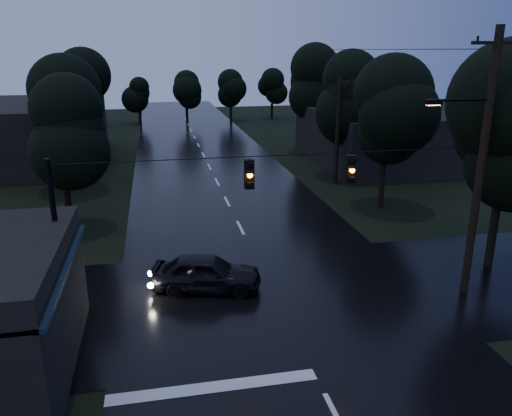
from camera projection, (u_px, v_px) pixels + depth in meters
name	position (u px, v px, depth m)	size (l,w,h in m)	color
main_road	(217.00, 182.00, 36.22)	(12.00, 120.00, 0.02)	black
cross_street	(275.00, 297.00, 19.41)	(60.00, 9.00, 0.02)	black
building_far_right	(376.00, 137.00, 41.95)	(10.00, 14.00, 4.40)	black
building_far_left	(37.00, 133.00, 42.16)	(10.00, 16.00, 5.00)	black
utility_pole_main	(479.00, 162.00, 18.29)	(3.50, 0.30, 10.00)	black
utility_pole_far	(338.00, 129.00, 34.75)	(2.00, 0.30, 7.50)	black
anchor_pole_left	(59.00, 249.00, 16.15)	(0.18, 0.18, 6.00)	black
span_signals	(300.00, 171.00, 16.99)	(15.00, 0.37, 1.12)	black
tree_corner_near	(508.00, 131.00, 20.42)	(4.48, 4.48, 9.44)	black
tree_left_a	(59.00, 130.00, 25.46)	(3.92, 3.92, 8.26)	black
tree_left_b	(70.00, 107.00, 32.71)	(4.20, 4.20, 8.85)	black
tree_left_c	(80.00, 90.00, 41.82)	(4.48, 4.48, 9.44)	black
tree_right_a	(387.00, 114.00, 28.76)	(4.20, 4.20, 8.85)	black
tree_right_b	(346.00, 96.00, 36.23)	(4.48, 4.48, 9.44)	black
tree_right_c	(313.00, 82.00, 45.57)	(4.76, 4.76, 10.03)	black
car	(206.00, 273.00, 19.78)	(1.74, 4.32, 1.47)	black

